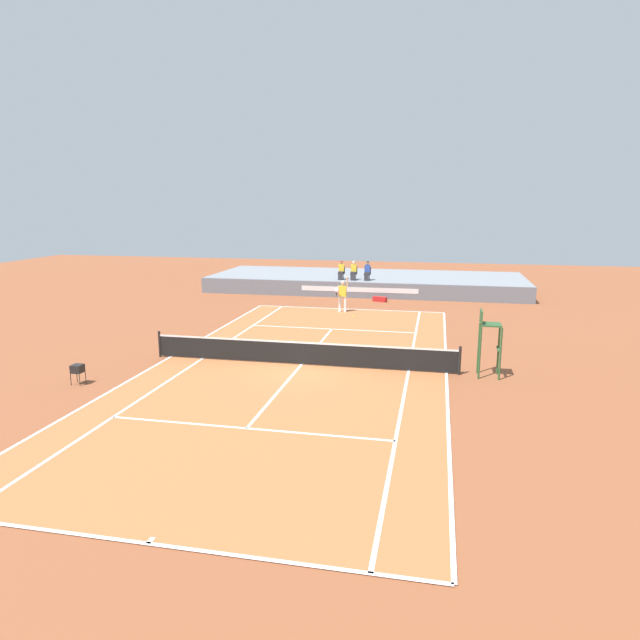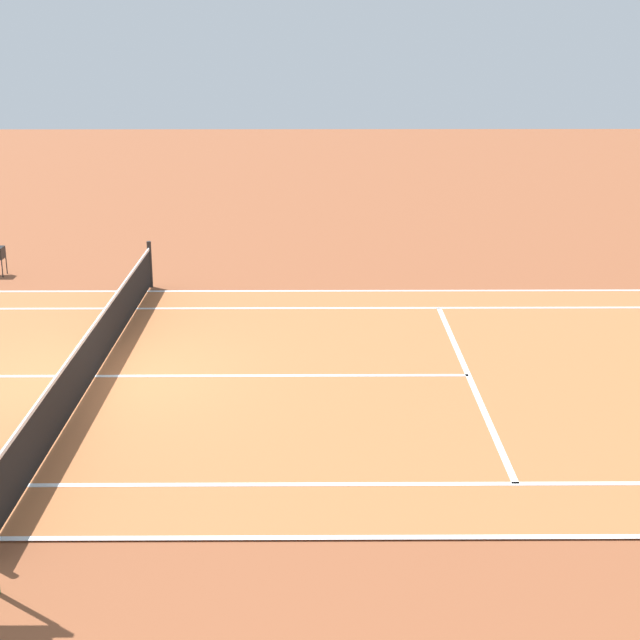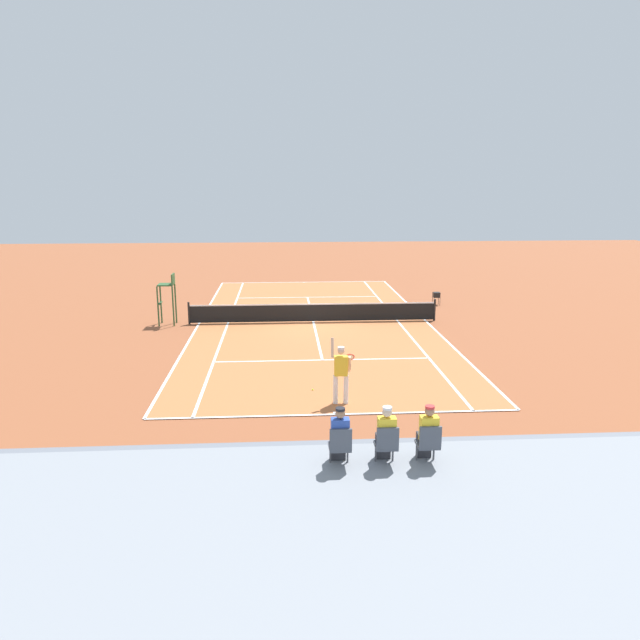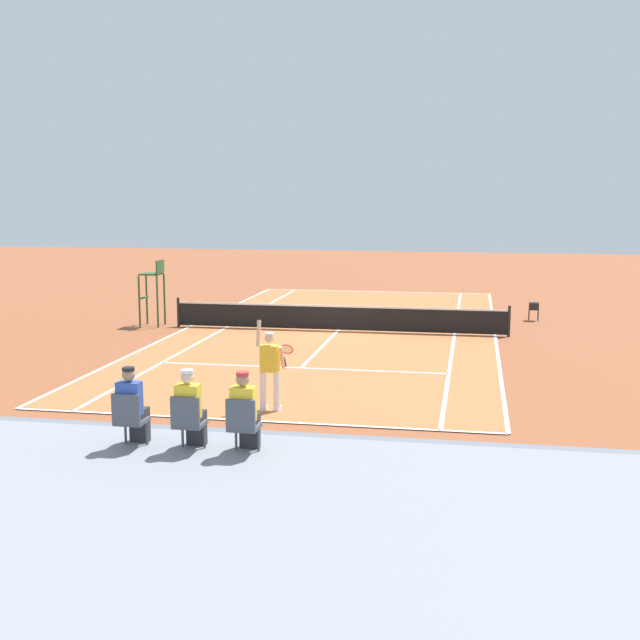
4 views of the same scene
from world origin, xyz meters
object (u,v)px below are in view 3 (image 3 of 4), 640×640
Objects in this scene: spectator_seated_0 at (428,435)px; equipment_bag at (285,458)px; spectator_seated_2 at (340,437)px; tennis_ball at (313,390)px; tennis_player at (341,373)px; spectator_seated_1 at (386,436)px; ball_hopper at (436,295)px; umpire_chair at (168,292)px.

equipment_bag is (2.88, -2.19, -1.49)m from spectator_seated_0.
spectator_seated_0 and spectator_seated_2 have the same top height.
tennis_ball is (1.94, -7.38, -1.62)m from spectator_seated_0.
tennis_player is 4.41m from equipment_bag.
spectator_seated_1 is 1.33× the size of equipment_bag.
tennis_player is 2.98× the size of ball_hopper.
spectator_seated_2 is 18.60× the size of tennis_ball.
spectator_seated_0 is 7.80m from tennis_ball.
spectator_seated_2 is 1.33× the size of equipment_bag.
tennis_player is 1.75m from tennis_ball.
ball_hopper is (-8.50, -18.79, 0.41)m from equipment_bag.
spectator_seated_0 is 3.92m from equipment_bag.
ball_hopper is at bearing -114.53° from tennis_player.
spectator_seated_1 reaches higher than tennis_ball.
tennis_ball is 5.28m from equipment_bag.
equipment_bag is 20.63m from ball_hopper.
umpire_chair is (6.50, -17.14, -0.10)m from spectator_seated_2.
umpire_chair reaches higher than spectator_seated_0.
spectator_seated_1 is at bearing 113.43° from umpire_chair.
tennis_player reaches higher than tennis_ball.
spectator_seated_0 is at bearing 142.74° from equipment_bag.
spectator_seated_2 is 0.61× the size of tennis_player.
tennis_player is (1.14, -6.16, -0.66)m from spectator_seated_0.
spectator_seated_1 is (0.85, 0.00, 0.00)m from spectator_seated_0.
spectator_seated_2 reaches higher than ball_hopper.
equipment_bag is at bearing 66.30° from tennis_player.
spectator_seated_0 reaches higher than tennis_ball.
spectator_seated_1 reaches higher than equipment_bag.
tennis_player is at bearing 123.03° from umpire_chair.
spectator_seated_1 is at bearing 98.39° from tennis_ball.
umpire_chair is (6.34, -9.76, 1.52)m from tennis_ball.
umpire_chair is 3.49× the size of ball_hopper.
spectator_seated_0 reaches higher than equipment_bag.
umpire_chair is (7.14, -10.98, 0.56)m from tennis_player.
ball_hopper is at bearing -107.14° from spectator_seated_1.
spectator_seated_2 is at bearing 84.05° from tennis_player.
equipment_bag is at bearing 65.65° from ball_hopper.
tennis_ball is at bearing -56.75° from tennis_player.
ball_hopper is at bearing -119.08° from tennis_ball.
spectator_seated_2 is 18.33m from umpire_chair.
spectator_seated_2 is 6.23m from tennis_player.
equipment_bag is (1.74, 3.97, -0.83)m from tennis_player.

